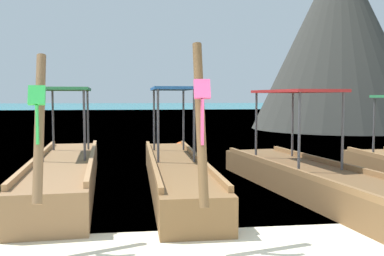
{
  "coord_description": "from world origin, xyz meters",
  "views": [
    {
      "loc": [
        -1.07,
        -3.74,
        1.92
      ],
      "look_at": [
        0.0,
        4.36,
        1.33
      ],
      "focal_mm": 40.69,
      "sensor_mm": 36.0,
      "label": 1
    }
  ],
  "objects_px": {
    "longtail_boat_green_ribbon": "(65,172)",
    "mooring_buoy_near": "(181,149)",
    "longtail_boat_turquoise_ribbon": "(316,179)",
    "longtail_boat_pink_ribbon": "(176,171)",
    "karst_rock": "(344,43)"
  },
  "relations": [
    {
      "from": "longtail_boat_green_ribbon",
      "to": "longtail_boat_pink_ribbon",
      "type": "bearing_deg",
      "value": -1.04
    },
    {
      "from": "longtail_boat_green_ribbon",
      "to": "mooring_buoy_near",
      "type": "relative_size",
      "value": 14.41
    },
    {
      "from": "longtail_boat_turquoise_ribbon",
      "to": "karst_rock",
      "type": "xyz_separation_m",
      "value": [
        8.91,
        16.78,
        4.8
      ]
    },
    {
      "from": "longtail_boat_turquoise_ribbon",
      "to": "karst_rock",
      "type": "relative_size",
      "value": 0.64
    },
    {
      "from": "longtail_boat_turquoise_ribbon",
      "to": "mooring_buoy_near",
      "type": "height_order",
      "value": "longtail_boat_turquoise_ribbon"
    },
    {
      "from": "karst_rock",
      "to": "longtail_boat_pink_ribbon",
      "type": "bearing_deg",
      "value": -126.21
    },
    {
      "from": "longtail_boat_turquoise_ribbon",
      "to": "mooring_buoy_near",
      "type": "relative_size",
      "value": 15.05
    },
    {
      "from": "longtail_boat_green_ribbon",
      "to": "mooring_buoy_near",
      "type": "xyz_separation_m",
      "value": [
        2.87,
        4.63,
        -0.13
      ]
    },
    {
      "from": "mooring_buoy_near",
      "to": "longtail_boat_turquoise_ribbon",
      "type": "bearing_deg",
      "value": -70.42
    },
    {
      "from": "longtail_boat_green_ribbon",
      "to": "longtail_boat_turquoise_ribbon",
      "type": "xyz_separation_m",
      "value": [
        4.9,
        -1.06,
        -0.05
      ]
    },
    {
      "from": "longtail_boat_pink_ribbon",
      "to": "longtail_boat_turquoise_ribbon",
      "type": "distance_m",
      "value": 2.83
    },
    {
      "from": "longtail_boat_pink_ribbon",
      "to": "karst_rock",
      "type": "relative_size",
      "value": 0.64
    },
    {
      "from": "karst_rock",
      "to": "mooring_buoy_near",
      "type": "xyz_separation_m",
      "value": [
        -10.93,
        -11.1,
        -4.88
      ]
    },
    {
      "from": "longtail_boat_green_ribbon",
      "to": "karst_rock",
      "type": "relative_size",
      "value": 0.61
    },
    {
      "from": "longtail_boat_pink_ribbon",
      "to": "mooring_buoy_near",
      "type": "bearing_deg",
      "value": 82.48
    }
  ]
}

